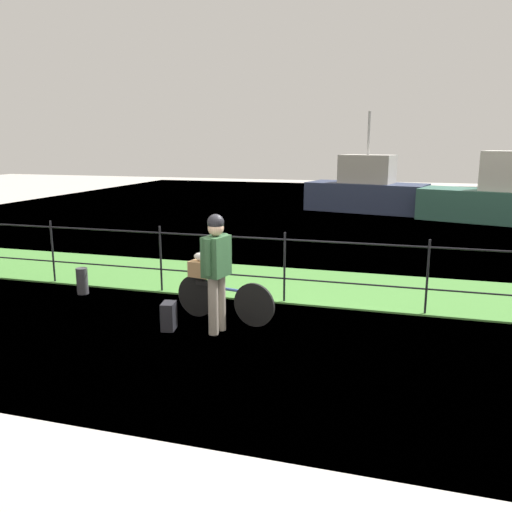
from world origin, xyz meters
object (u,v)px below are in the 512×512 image
bicycle_main (223,299)px  backpack_on_paving (169,316)px  terrier_dog (204,256)px  cyclist_person (216,263)px  moored_boat_near (366,191)px  mooring_bollard (82,281)px  wooden_crate (202,269)px

bicycle_main → backpack_on_paving: size_ratio=4.07×
terrier_dog → cyclist_person: size_ratio=0.19×
bicycle_main → terrier_dog: bearing=168.8°
moored_boat_near → terrier_dog: bearing=-95.1°
terrier_dog → cyclist_person: bearing=-52.8°
cyclist_person → moored_boat_near: moored_boat_near is taller
bicycle_main → mooring_bollard: (-2.89, 0.65, -0.11)m
terrier_dog → mooring_bollard: bearing=167.2°
bicycle_main → moored_boat_near: bearing=86.3°
cyclist_person → backpack_on_paving: cyclist_person is taller
bicycle_main → terrier_dog: size_ratio=5.03×
mooring_bollard → terrier_dog: bearing=-12.8°
bicycle_main → cyclist_person: (0.08, -0.47, 0.66)m
wooden_crate → cyclist_person: cyclist_person is taller
cyclist_person → mooring_bollard: 3.26m
backpack_on_paving → bicycle_main: bearing=-58.9°
wooden_crate → cyclist_person: size_ratio=0.21×
bicycle_main → backpack_on_paving: (-0.62, -0.57, -0.14)m
moored_boat_near → wooden_crate: bearing=-95.3°
cyclist_person → mooring_bollard: size_ratio=3.61×
cyclist_person → wooden_crate: bearing=128.6°
mooring_bollard → moored_boat_near: bearing=73.7°
terrier_dog → moored_boat_near: size_ratio=0.07×
moored_boat_near → cyclist_person: bearing=-93.3°
cyclist_person → backpack_on_paving: 1.07m
terrier_dog → backpack_on_paving: bearing=-114.7°
cyclist_person → moored_boat_near: size_ratio=0.36×
cyclist_person → terrier_dog: bearing=127.2°
terrier_dog → backpack_on_paving: size_ratio=0.81×
bicycle_main → wooden_crate: 0.56m
backpack_on_paving → wooden_crate: bearing=-34.0°
cyclist_person → bicycle_main: bearing=99.4°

